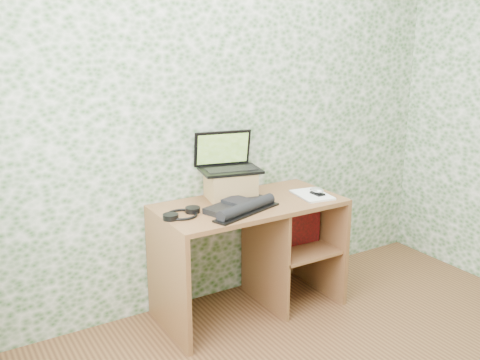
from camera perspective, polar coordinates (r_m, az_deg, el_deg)
wall_back at (r=3.55m, az=-1.61°, el=7.39°), size 3.50×0.00×3.50m
desk at (r=3.57m, az=1.83°, el=-6.20°), size 1.20×0.60×0.75m
riser at (r=3.48m, az=-1.02°, el=-0.53°), size 0.35×0.31×0.18m
laptop at (r=3.48m, az=-1.37°, el=2.00°), size 0.43×0.34×0.25m
keyboard at (r=3.27m, az=0.13°, el=-2.82°), size 0.51×0.39×0.07m
headphones at (r=3.19m, az=-6.22°, el=-3.62°), size 0.26×0.23×0.03m
notepad at (r=3.58m, az=7.70°, el=-1.58°), size 0.24×0.31×0.01m
mouse at (r=3.57m, az=8.26°, el=-1.25°), size 0.07×0.10×0.04m
pen at (r=3.63m, az=8.09°, el=-1.21°), size 0.01×0.12×0.01m
red_box at (r=3.71m, az=6.52°, el=-4.34°), size 0.27×0.10×0.32m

